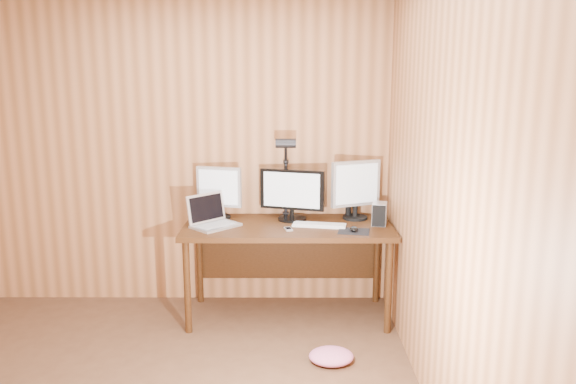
{
  "coord_description": "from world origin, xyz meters",
  "views": [
    {
      "loc": [
        0.94,
        -2.54,
        1.89
      ],
      "look_at": [
        0.93,
        1.58,
        1.02
      ],
      "focal_mm": 35.0,
      "sensor_mm": 36.0,
      "label": 1
    }
  ],
  "objects_px": {
    "desk": "(288,237)",
    "keyboard": "(319,225)",
    "speaker": "(348,211)",
    "desk_lamp": "(286,165)",
    "mouse": "(354,229)",
    "monitor_center": "(292,194)",
    "monitor_right": "(356,188)",
    "laptop": "(212,218)",
    "phone": "(288,229)",
    "hard_drive": "(380,214)",
    "monitor_left": "(219,191)"
  },
  "relations": [
    {
      "from": "hard_drive",
      "to": "keyboard",
      "type": "bearing_deg",
      "value": -160.4
    },
    {
      "from": "desk",
      "to": "hard_drive",
      "type": "relative_size",
      "value": 9.18
    },
    {
      "from": "laptop",
      "to": "hard_drive",
      "type": "relative_size",
      "value": 2.42
    },
    {
      "from": "monitor_right",
      "to": "phone",
      "type": "height_order",
      "value": "monitor_right"
    },
    {
      "from": "keyboard",
      "to": "mouse",
      "type": "xyz_separation_m",
      "value": [
        0.25,
        -0.15,
        0.01
      ]
    },
    {
      "from": "monitor_center",
      "to": "speaker",
      "type": "height_order",
      "value": "monitor_center"
    },
    {
      "from": "keyboard",
      "to": "hard_drive",
      "type": "bearing_deg",
      "value": 16.65
    },
    {
      "from": "monitor_right",
      "to": "speaker",
      "type": "bearing_deg",
      "value": 114.9
    },
    {
      "from": "monitor_right",
      "to": "hard_drive",
      "type": "distance_m",
      "value": 0.29
    },
    {
      "from": "monitor_left",
      "to": "mouse",
      "type": "height_order",
      "value": "monitor_left"
    },
    {
      "from": "monitor_left",
      "to": "hard_drive",
      "type": "height_order",
      "value": "monitor_left"
    },
    {
      "from": "monitor_center",
      "to": "monitor_right",
      "type": "relative_size",
      "value": 1.08
    },
    {
      "from": "keyboard",
      "to": "phone",
      "type": "bearing_deg",
      "value": -146.98
    },
    {
      "from": "desk_lamp",
      "to": "monitor_center",
      "type": "bearing_deg",
      "value": -68.61
    },
    {
      "from": "desk",
      "to": "hard_drive",
      "type": "bearing_deg",
      "value": -4.4
    },
    {
      "from": "mouse",
      "to": "desk_lamp",
      "type": "bearing_deg",
      "value": 150.55
    },
    {
      "from": "mouse",
      "to": "speaker",
      "type": "xyz_separation_m",
      "value": [
        0.0,
        0.42,
        0.03
      ]
    },
    {
      "from": "monitor_center",
      "to": "phone",
      "type": "bearing_deg",
      "value": -79.83
    },
    {
      "from": "desk",
      "to": "monitor_right",
      "type": "relative_size",
      "value": 3.41
    },
    {
      "from": "laptop",
      "to": "phone",
      "type": "xyz_separation_m",
      "value": [
        0.59,
        -0.11,
        -0.05
      ]
    },
    {
      "from": "desk",
      "to": "keyboard",
      "type": "height_order",
      "value": "keyboard"
    },
    {
      "from": "desk",
      "to": "phone",
      "type": "distance_m",
      "value": 0.24
    },
    {
      "from": "desk",
      "to": "phone",
      "type": "relative_size",
      "value": 15.24
    },
    {
      "from": "monitor_right",
      "to": "hard_drive",
      "type": "xyz_separation_m",
      "value": [
        0.17,
        -0.17,
        -0.17
      ]
    },
    {
      "from": "monitor_right",
      "to": "speaker",
      "type": "xyz_separation_m",
      "value": [
        -0.05,
        0.05,
        -0.2
      ]
    },
    {
      "from": "monitor_right",
      "to": "desk_lamp",
      "type": "relative_size",
      "value": 0.68
    },
    {
      "from": "desk",
      "to": "monitor_left",
      "type": "relative_size",
      "value": 3.83
    },
    {
      "from": "keyboard",
      "to": "speaker",
      "type": "distance_m",
      "value": 0.37
    },
    {
      "from": "laptop",
      "to": "hard_drive",
      "type": "xyz_separation_m",
      "value": [
        1.29,
        0.04,
        0.03
      ]
    },
    {
      "from": "monitor_left",
      "to": "speaker",
      "type": "relative_size",
      "value": 3.72
    },
    {
      "from": "desk",
      "to": "hard_drive",
      "type": "distance_m",
      "value": 0.74
    },
    {
      "from": "monitor_center",
      "to": "laptop",
      "type": "relative_size",
      "value": 1.2
    },
    {
      "from": "monitor_center",
      "to": "mouse",
      "type": "bearing_deg",
      "value": -20.79
    },
    {
      "from": "keyboard",
      "to": "desk_lamp",
      "type": "height_order",
      "value": "desk_lamp"
    },
    {
      "from": "monitor_right",
      "to": "laptop",
      "type": "bearing_deg",
      "value": 168.27
    },
    {
      "from": "keyboard",
      "to": "phone",
      "type": "xyz_separation_m",
      "value": [
        -0.24,
        -0.1,
        -0.0
      ]
    },
    {
      "from": "monitor_left",
      "to": "monitor_right",
      "type": "bearing_deg",
      "value": 13.15
    },
    {
      "from": "keyboard",
      "to": "mouse",
      "type": "relative_size",
      "value": 3.99
    },
    {
      "from": "mouse",
      "to": "hard_drive",
      "type": "height_order",
      "value": "hard_drive"
    },
    {
      "from": "phone",
      "to": "speaker",
      "type": "xyz_separation_m",
      "value": [
        0.48,
        0.37,
        0.05
      ]
    },
    {
      "from": "desk",
      "to": "keyboard",
      "type": "distance_m",
      "value": 0.29
    },
    {
      "from": "keyboard",
      "to": "desk_lamp",
      "type": "distance_m",
      "value": 0.55
    },
    {
      "from": "mouse",
      "to": "phone",
      "type": "relative_size",
      "value": 1.0
    },
    {
      "from": "speaker",
      "to": "desk_lamp",
      "type": "xyz_separation_m",
      "value": [
        -0.5,
        -0.01,
        0.37
      ]
    },
    {
      "from": "desk",
      "to": "desk_lamp",
      "type": "relative_size",
      "value": 2.31
    },
    {
      "from": "monitor_center",
      "to": "keyboard",
      "type": "relative_size",
      "value": 1.2
    },
    {
      "from": "desk",
      "to": "monitor_right",
      "type": "xyz_separation_m",
      "value": [
        0.54,
        0.12,
        0.38
      ]
    },
    {
      "from": "hard_drive",
      "to": "desk_lamp",
      "type": "relative_size",
      "value": 0.25
    },
    {
      "from": "monitor_center",
      "to": "monitor_right",
      "type": "distance_m",
      "value": 0.51
    },
    {
      "from": "monitor_right",
      "to": "hard_drive",
      "type": "height_order",
      "value": "monitor_right"
    }
  ]
}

